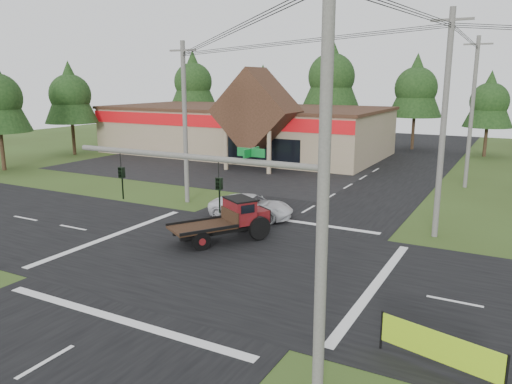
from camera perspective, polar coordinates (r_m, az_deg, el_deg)
The scene contains 19 objects.
ground at distance 23.41m, azimuth -3.48°, elevation -7.49°, with size 120.00×120.00×0.00m, color #304117.
road_ns at distance 23.41m, azimuth -3.48°, elevation -7.47°, with size 12.00×120.00×0.02m, color black.
road_ew at distance 23.41m, azimuth -3.48°, elevation -7.47°, with size 120.00×12.00×0.02m, color black.
parking_apron at distance 46.25m, azimuth -5.85°, elevation 2.60°, with size 28.00×14.00×0.02m, color black.
cvs_building at distance 55.68m, azimuth -1.23°, elevation 7.24°, with size 30.40×18.20×9.19m.
traffic_signal_mast at distance 13.09m, azimuth 0.66°, elevation -3.48°, with size 8.12×0.24×7.00m.
utility_pole_nr at distance 12.13m, azimuth 7.73°, elevation 1.01°, with size 2.00×0.30×11.00m.
utility_pole_nw at distance 33.21m, azimuth -8.13°, elevation 7.94°, with size 2.00×0.30×10.50m.
utility_pole_ne at distance 26.97m, azimuth 20.64°, elevation 7.25°, with size 2.00×0.30×11.50m.
utility_pole_n at distance 40.86m, azimuth 23.44°, elevation 8.40°, with size 2.00×0.30×11.20m.
tree_row_a at distance 71.92m, azimuth -7.22°, elevation 12.59°, with size 6.72×6.72×12.12m.
tree_row_b at distance 68.41m, azimuth 0.80°, elevation 11.56°, with size 5.60×5.60×10.10m.
tree_row_c at distance 63.44m, azimuth 8.62°, elevation 13.15°, with size 7.28×7.28×13.13m.
tree_row_d at distance 61.75m, azimuth 17.84°, elevation 11.46°, with size 6.16×6.16×11.11m.
tree_row_e at distance 58.78m, azimuth 25.14°, elevation 9.54°, with size 5.04×5.04×9.09m.
tree_side_w at distance 58.31m, azimuth -20.50°, elevation 10.57°, with size 5.60×5.60×10.10m.
antique_flatbed_truck at distance 25.44m, azimuth -3.94°, elevation -3.27°, with size 1.98×5.20×2.17m, color #4E0F0B, non-canonical shape.
roadside_banner at distance 15.57m, azimuth 20.15°, elevation -16.72°, with size 3.66×0.11×1.25m, color #93C31A, non-canonical shape.
white_pickup at distance 29.71m, azimuth -0.53°, elevation -1.68°, with size 2.30×4.98×1.38m, color white.
Camera 1 is at (11.65, -18.63, 8.07)m, focal length 35.00 mm.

